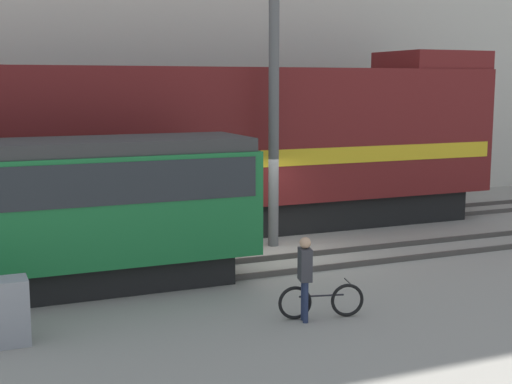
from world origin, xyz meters
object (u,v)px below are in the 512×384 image
at_px(freight_locomotive, 193,149).
at_px(streetcar, 31,208).
at_px(bicycle, 321,301).
at_px(signal_box, 8,312).
at_px(utility_pole_center, 274,88).
at_px(person, 305,271).

distance_m(freight_locomotive, streetcar, 6.92).
distance_m(bicycle, signal_box, 5.88).
distance_m(bicycle, utility_pole_center, 7.62).
bearing_deg(signal_box, freight_locomotive, 51.85).
xyz_separation_m(bicycle, person, (-0.40, -0.05, 0.68)).
relative_size(bicycle, signal_box, 1.42).
relative_size(freight_locomotive, signal_box, 17.01).
bearing_deg(person, utility_pole_center, 70.98).
relative_size(streetcar, bicycle, 5.80).
xyz_separation_m(freight_locomotive, signal_box, (-5.91, -7.53, -2.05)).
height_order(freight_locomotive, streetcar, freight_locomotive).
distance_m(person, signal_box, 5.50).
height_order(freight_locomotive, bicycle, freight_locomotive).
xyz_separation_m(streetcar, signal_box, (-0.74, -2.98, -1.34)).
xyz_separation_m(freight_locomotive, person, (-0.51, -8.48, -1.63)).
xyz_separation_m(freight_locomotive, utility_pole_center, (1.63, -2.27, 1.83)).
bearing_deg(streetcar, freight_locomotive, 41.32).
distance_m(utility_pole_center, signal_box, 9.98).
height_order(person, signal_box, person).
relative_size(person, signal_box, 1.40).
relative_size(bicycle, person, 1.01).
xyz_separation_m(streetcar, person, (4.66, -3.94, -0.92)).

